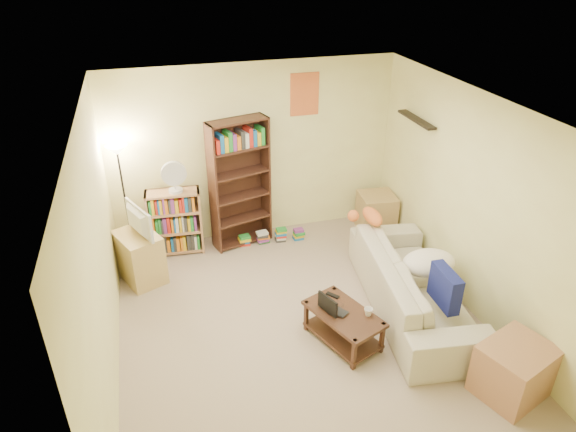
{
  "coord_description": "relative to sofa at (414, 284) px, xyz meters",
  "views": [
    {
      "loc": [
        -1.41,
        -4.34,
        3.87
      ],
      "look_at": [
        0.04,
        0.68,
        1.05
      ],
      "focal_mm": 32.0,
      "sensor_mm": 36.0,
      "label": 1
    }
  ],
  "objects": [
    {
      "name": "television",
      "position": [
        -3.04,
        1.5,
        0.5
      ],
      "size": [
        0.72,
        0.57,
        0.38
      ],
      "primitive_type": "imported",
      "rotation": [
        0.0,
        0.0,
        1.98
      ],
      "color": "black",
      "rests_on": "tv_stand"
    },
    {
      "name": "tall_bookshelf",
      "position": [
        -1.61,
        2.05,
        0.62
      ],
      "size": [
        0.87,
        0.48,
        1.83
      ],
      "rotation": [
        0.0,
        0.0,
        0.27
      ],
      "color": "#3C2017",
      "rests_on": "ground"
    },
    {
      "name": "desk_fan",
      "position": [
        -2.48,
        2.02,
        0.81
      ],
      "size": [
        0.33,
        0.18,
        0.44
      ],
      "color": "silver",
      "rests_on": "short_bookshelf"
    },
    {
      "name": "laptop_screen",
      "position": [
        -1.16,
        -0.25,
        0.15
      ],
      "size": [
        0.12,
        0.27,
        0.19
      ],
      "primitive_type": "cube",
      "rotation": [
        0.0,
        0.0,
        0.37
      ],
      "color": "white",
      "rests_on": "laptop"
    },
    {
      "name": "laptop",
      "position": [
        -1.04,
        -0.21,
        0.05
      ],
      "size": [
        0.51,
        0.5,
        0.03
      ],
      "primitive_type": "imported",
      "rotation": [
        0.0,
        0.0,
        2.17
      ],
      "color": "black",
      "rests_on": "coffee_table"
    },
    {
      "name": "book_stacks",
      "position": [
        -1.19,
        1.94,
        -0.26
      ],
      "size": [
        0.95,
        0.2,
        0.21
      ],
      "color": "red",
      "rests_on": "ground"
    },
    {
      "name": "side_table",
      "position": [
        0.38,
        1.85,
        -0.06
      ],
      "size": [
        0.56,
        0.56,
        0.58
      ],
      "primitive_type": "cube",
      "rotation": [
        0.0,
        0.0,
        -0.11
      ],
      "color": "tan",
      "rests_on": "ground"
    },
    {
      "name": "sofa",
      "position": [
        0.0,
        0.0,
        0.0
      ],
      "size": [
        2.62,
        1.56,
        0.69
      ],
      "primitive_type": "imported",
      "rotation": [
        0.0,
        0.0,
        1.44
      ],
      "color": "beige",
      "rests_on": "ground"
    },
    {
      "name": "cream_blanket",
      "position": [
        0.18,
        0.03,
        0.25
      ],
      "size": [
        0.64,
        0.45,
        0.27
      ],
      "primitive_type": "ellipsoid",
      "color": "white",
      "rests_on": "sofa"
    },
    {
      "name": "end_cabinet",
      "position": [
        0.31,
        -1.41,
        -0.08
      ],
      "size": [
        0.79,
        0.73,
        0.54
      ],
      "primitive_type": "cube",
      "rotation": [
        0.0,
        0.0,
        0.34
      ],
      "color": "tan",
      "rests_on": "ground"
    },
    {
      "name": "mug",
      "position": [
        -0.76,
        -0.4,
        0.08
      ],
      "size": [
        0.18,
        0.18,
        0.09
      ],
      "primitive_type": "imported",
      "rotation": [
        0.0,
        0.0,
        0.62
      ],
      "color": "white",
      "rests_on": "coffee_table"
    },
    {
      "name": "navy_pillow",
      "position": [
        0.04,
        -0.52,
        0.32
      ],
      "size": [
        0.15,
        0.46,
        0.41
      ],
      "primitive_type": "cube",
      "rotation": [
        0.0,
        0.0,
        1.54
      ],
      "color": "navy",
      "rests_on": "sofa"
    },
    {
      "name": "room",
      "position": [
        -1.34,
        0.08,
        1.28
      ],
      "size": [
        4.5,
        4.54,
        2.52
      ],
      "color": "tan",
      "rests_on": "ground"
    },
    {
      "name": "tabby_cat",
      "position": [
        -0.18,
        0.94,
        0.44
      ],
      "size": [
        0.55,
        0.25,
        0.19
      ],
      "color": "orange",
      "rests_on": "sofa"
    },
    {
      "name": "coffee_table",
      "position": [
        -0.98,
        -0.29,
        -0.1
      ],
      "size": [
        0.76,
        0.98,
        0.38
      ],
      "rotation": [
        0.0,
        0.0,
        0.37
      ],
      "color": "#422419",
      "rests_on": "ground"
    },
    {
      "name": "tv_stand",
      "position": [
        -3.04,
        1.5,
        -0.02
      ],
      "size": [
        0.64,
        0.73,
        0.65
      ],
      "primitive_type": "cube",
      "rotation": [
        0.0,
        0.0,
        0.41
      ],
      "color": "tan",
      "rests_on": "ground"
    },
    {
      "name": "short_bookshelf",
      "position": [
        -2.53,
        2.06,
        0.12
      ],
      "size": [
        0.74,
        0.35,
        0.92
      ],
      "rotation": [
        0.0,
        0.0,
        -0.08
      ],
      "color": "#AF7C55",
      "rests_on": "ground"
    },
    {
      "name": "floor_lamp",
      "position": [
        -3.14,
        2.12,
        0.94
      ],
      "size": [
        0.27,
        0.27,
        1.61
      ],
      "color": "black",
      "rests_on": "ground"
    },
    {
      "name": "tv_remote",
      "position": [
        -1.0,
        0.01,
        0.05
      ],
      "size": [
        0.13,
        0.15,
        0.02
      ],
      "primitive_type": "cube",
      "rotation": [
        0.0,
        0.0,
        0.67
      ],
      "color": "black",
      "rests_on": "coffee_table"
    }
  ]
}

